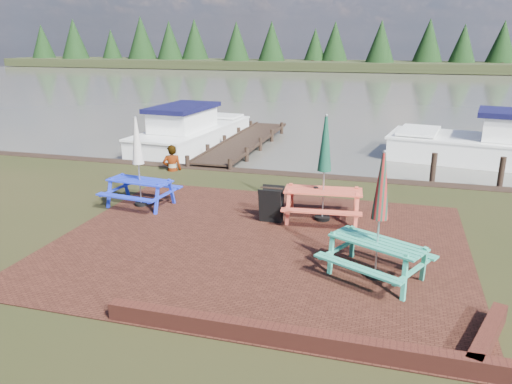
{
  "coord_description": "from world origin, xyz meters",
  "views": [
    {
      "loc": [
        2.74,
        -8.92,
        4.41
      ],
      "look_at": [
        -0.25,
        1.65,
        1.0
      ],
      "focal_mm": 35.0,
      "sensor_mm": 36.0,
      "label": 1
    }
  ],
  "objects_px": {
    "picnic_table_teal": "(378,236)",
    "picnic_table_blue": "(139,176)",
    "picnic_table_red": "(324,185)",
    "boat_near": "(508,147)",
    "person": "(171,145)",
    "boat_jetty": "(191,133)",
    "chalkboard": "(271,204)",
    "jetty": "(244,142)"
  },
  "relations": [
    {
      "from": "picnic_table_teal",
      "to": "picnic_table_blue",
      "type": "bearing_deg",
      "value": -175.39
    },
    {
      "from": "picnic_table_teal",
      "to": "picnic_table_red",
      "type": "relative_size",
      "value": 0.93
    },
    {
      "from": "boat_near",
      "to": "person",
      "type": "bearing_deg",
      "value": 122.88
    },
    {
      "from": "picnic_table_red",
      "to": "picnic_table_blue",
      "type": "relative_size",
      "value": 1.09
    },
    {
      "from": "boat_jetty",
      "to": "boat_near",
      "type": "height_order",
      "value": "boat_near"
    },
    {
      "from": "boat_near",
      "to": "picnic_table_teal",
      "type": "bearing_deg",
      "value": 168.72
    },
    {
      "from": "picnic_table_teal",
      "to": "chalkboard",
      "type": "bearing_deg",
      "value": 165.2
    },
    {
      "from": "picnic_table_red",
      "to": "jetty",
      "type": "bearing_deg",
      "value": 113.49
    },
    {
      "from": "picnic_table_red",
      "to": "person",
      "type": "height_order",
      "value": "picnic_table_red"
    },
    {
      "from": "boat_jetty",
      "to": "picnic_table_red",
      "type": "bearing_deg",
      "value": -44.13
    },
    {
      "from": "picnic_table_blue",
      "to": "chalkboard",
      "type": "relative_size",
      "value": 2.69
    },
    {
      "from": "chalkboard",
      "to": "picnic_table_teal",
      "type": "bearing_deg",
      "value": -42.71
    },
    {
      "from": "boat_jetty",
      "to": "boat_near",
      "type": "distance_m",
      "value": 12.63
    },
    {
      "from": "picnic_table_teal",
      "to": "person",
      "type": "relative_size",
      "value": 1.39
    },
    {
      "from": "picnic_table_red",
      "to": "boat_near",
      "type": "xyz_separation_m",
      "value": [
        5.7,
        8.43,
        -0.46
      ]
    },
    {
      "from": "picnic_table_red",
      "to": "chalkboard",
      "type": "bearing_deg",
      "value": -163.78
    },
    {
      "from": "picnic_table_teal",
      "to": "picnic_table_blue",
      "type": "relative_size",
      "value": 1.02
    },
    {
      "from": "picnic_table_teal",
      "to": "jetty",
      "type": "relative_size",
      "value": 0.27
    },
    {
      "from": "picnic_table_blue",
      "to": "chalkboard",
      "type": "bearing_deg",
      "value": 2.78
    },
    {
      "from": "picnic_table_teal",
      "to": "boat_near",
      "type": "height_order",
      "value": "picnic_table_teal"
    },
    {
      "from": "picnic_table_teal",
      "to": "jetty",
      "type": "distance_m",
      "value": 12.81
    },
    {
      "from": "picnic_table_red",
      "to": "chalkboard",
      "type": "relative_size",
      "value": 2.94
    },
    {
      "from": "person",
      "to": "picnic_table_red",
      "type": "bearing_deg",
      "value": 125.67
    },
    {
      "from": "jetty",
      "to": "person",
      "type": "bearing_deg",
      "value": -102.43
    },
    {
      "from": "person",
      "to": "picnic_table_teal",
      "type": "bearing_deg",
      "value": 115.47
    },
    {
      "from": "picnic_table_blue",
      "to": "chalkboard",
      "type": "distance_m",
      "value": 3.76
    },
    {
      "from": "boat_jetty",
      "to": "person",
      "type": "relative_size",
      "value": 4.16
    },
    {
      "from": "picnic_table_teal",
      "to": "boat_jetty",
      "type": "xyz_separation_m",
      "value": [
        -8.36,
        10.88,
        -0.44
      ]
    },
    {
      "from": "picnic_table_teal",
      "to": "chalkboard",
      "type": "relative_size",
      "value": 2.75
    },
    {
      "from": "chalkboard",
      "to": "boat_near",
      "type": "xyz_separation_m",
      "value": [
        6.91,
        8.91,
        -0.0
      ]
    },
    {
      "from": "picnic_table_red",
      "to": "picnic_table_blue",
      "type": "distance_m",
      "value": 4.94
    },
    {
      "from": "jetty",
      "to": "boat_near",
      "type": "relative_size",
      "value": 1.06
    },
    {
      "from": "picnic_table_teal",
      "to": "boat_near",
      "type": "xyz_separation_m",
      "value": [
        4.26,
        11.28,
        -0.4
      ]
    },
    {
      "from": "jetty",
      "to": "person",
      "type": "xyz_separation_m",
      "value": [
        -1.09,
        -4.93,
        0.78
      ]
    },
    {
      "from": "picnic_table_teal",
      "to": "jetty",
      "type": "bearing_deg",
      "value": 145.46
    },
    {
      "from": "person",
      "to": "boat_jetty",
      "type": "bearing_deg",
      "value": -98.42
    },
    {
      "from": "chalkboard",
      "to": "boat_near",
      "type": "distance_m",
      "value": 11.27
    },
    {
      "from": "picnic_table_red",
      "to": "boat_near",
      "type": "distance_m",
      "value": 10.19
    },
    {
      "from": "picnic_table_teal",
      "to": "boat_jetty",
      "type": "distance_m",
      "value": 13.73
    },
    {
      "from": "picnic_table_red",
      "to": "boat_near",
      "type": "relative_size",
      "value": 0.31
    },
    {
      "from": "chalkboard",
      "to": "person",
      "type": "bearing_deg",
      "value": 138.02
    },
    {
      "from": "boat_jetty",
      "to": "boat_near",
      "type": "relative_size",
      "value": 0.86
    }
  ]
}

